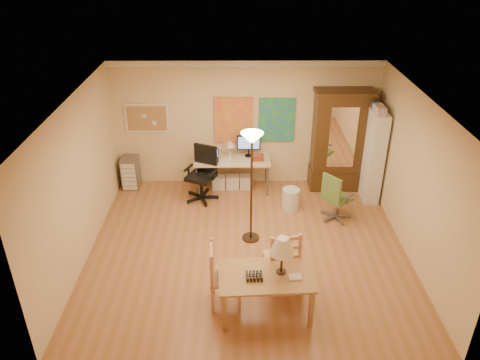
{
  "coord_description": "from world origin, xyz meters",
  "views": [
    {
      "loc": [
        -0.18,
        -6.7,
        4.95
      ],
      "look_at": [
        -0.13,
        0.3,
        1.2
      ],
      "focal_mm": 35.0,
      "sensor_mm": 36.0,
      "label": 1
    }
  ],
  "objects_px": {
    "computer_desk": "(234,170)",
    "armoire": "(339,147)",
    "office_chair_green": "(335,207)",
    "bookshelf": "(373,156)",
    "office_chair_black": "(202,185)",
    "dining_table": "(272,267)"
  },
  "relations": [
    {
      "from": "computer_desk",
      "to": "bookshelf",
      "type": "height_order",
      "value": "bookshelf"
    },
    {
      "from": "office_chair_green",
      "to": "bookshelf",
      "type": "relative_size",
      "value": 0.52
    },
    {
      "from": "office_chair_black",
      "to": "computer_desk",
      "type": "bearing_deg",
      "value": 32.87
    },
    {
      "from": "office_chair_black",
      "to": "office_chair_green",
      "type": "bearing_deg",
      "value": -17.16
    },
    {
      "from": "computer_desk",
      "to": "armoire",
      "type": "xyz_separation_m",
      "value": [
        2.2,
        0.08,
        0.51
      ]
    },
    {
      "from": "dining_table",
      "to": "office_chair_green",
      "type": "bearing_deg",
      "value": 60.31
    },
    {
      "from": "computer_desk",
      "to": "armoire",
      "type": "height_order",
      "value": "armoire"
    },
    {
      "from": "office_chair_green",
      "to": "armoire",
      "type": "bearing_deg",
      "value": 79.05
    },
    {
      "from": "dining_table",
      "to": "computer_desk",
      "type": "height_order",
      "value": "dining_table"
    },
    {
      "from": "armoire",
      "to": "bookshelf",
      "type": "bearing_deg",
      "value": -36.38
    },
    {
      "from": "dining_table",
      "to": "bookshelf",
      "type": "bearing_deg",
      "value": 55.87
    },
    {
      "from": "bookshelf",
      "to": "office_chair_green",
      "type": "bearing_deg",
      "value": -134.53
    },
    {
      "from": "computer_desk",
      "to": "bookshelf",
      "type": "distance_m",
      "value": 2.87
    },
    {
      "from": "bookshelf",
      "to": "armoire",
      "type": "bearing_deg",
      "value": 143.62
    },
    {
      "from": "computer_desk",
      "to": "bookshelf",
      "type": "bearing_deg",
      "value": -7.27
    },
    {
      "from": "computer_desk",
      "to": "office_chair_green",
      "type": "bearing_deg",
      "value": -32.03
    },
    {
      "from": "bookshelf",
      "to": "dining_table",
      "type": "bearing_deg",
      "value": -124.13
    },
    {
      "from": "computer_desk",
      "to": "office_chair_green",
      "type": "xyz_separation_m",
      "value": [
        1.95,
        -1.22,
        -0.17
      ]
    },
    {
      "from": "office_chair_black",
      "to": "office_chair_green",
      "type": "xyz_separation_m",
      "value": [
        2.6,
        -0.8,
        -0.04
      ]
    },
    {
      "from": "dining_table",
      "to": "office_chair_green",
      "type": "height_order",
      "value": "dining_table"
    },
    {
      "from": "armoire",
      "to": "bookshelf",
      "type": "xyz_separation_m",
      "value": [
        0.6,
        -0.44,
        0.0
      ]
    },
    {
      "from": "office_chair_green",
      "to": "bookshelf",
      "type": "bearing_deg",
      "value": 45.47
    }
  ]
}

